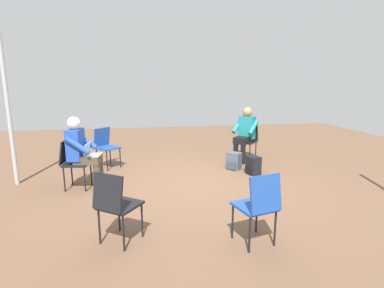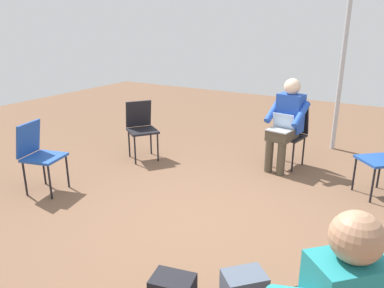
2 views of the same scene
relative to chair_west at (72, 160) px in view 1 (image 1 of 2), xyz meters
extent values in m
plane|color=brown|center=(2.11, -0.21, -0.50)|extent=(14.00, 14.00, 0.00)
cube|color=black|center=(0.07, -0.01, -0.06)|extent=(0.45, 0.45, 0.03)
cylinder|color=black|center=(0.27, 0.13, -0.29)|extent=(0.02, 0.02, 0.42)
cylinder|color=black|center=(0.22, -0.20, -0.29)|extent=(0.02, 0.02, 0.42)
cylinder|color=black|center=(-0.07, 0.18, -0.29)|extent=(0.02, 0.02, 0.42)
cylinder|color=black|center=(-0.12, -0.15, -0.29)|extent=(0.02, 0.02, 0.42)
cube|color=black|center=(-0.12, 0.02, 0.15)|extent=(0.15, 0.39, 0.40)
cube|color=#1E4799|center=(2.39, -2.21, -0.06)|extent=(0.49, 0.49, 0.03)
cylinder|color=black|center=(2.18, -2.08, -0.29)|extent=(0.02, 0.02, 0.42)
cylinder|color=black|center=(2.51, -2.00, -0.29)|extent=(0.02, 0.02, 0.42)
cylinder|color=black|center=(2.27, -2.41, -0.29)|extent=(0.02, 0.02, 0.42)
cylinder|color=black|center=(2.60, -2.33, -0.29)|extent=(0.02, 0.02, 0.42)
cube|color=#1E4799|center=(2.44, -2.39, 0.15)|extent=(0.39, 0.19, 0.40)
cube|color=#1E4799|center=(0.47, 1.18, -0.06)|extent=(0.57, 0.57, 0.03)
cylinder|color=black|center=(0.71, 1.17, -0.29)|extent=(0.02, 0.02, 0.42)
cylinder|color=black|center=(0.46, 0.94, -0.29)|extent=(0.02, 0.02, 0.42)
cylinder|color=black|center=(0.48, 1.42, -0.29)|extent=(0.02, 0.02, 0.42)
cylinder|color=black|center=(0.23, 1.19, -0.29)|extent=(0.02, 0.02, 0.42)
cube|color=#1E4799|center=(0.34, 1.32, 0.15)|extent=(0.34, 0.33, 0.40)
cube|color=black|center=(3.57, 1.30, -0.06)|extent=(0.57, 0.57, 0.03)
cylinder|color=black|center=(3.57, 1.06, -0.29)|extent=(0.02, 0.02, 0.42)
cylinder|color=black|center=(3.33, 1.30, -0.29)|extent=(0.02, 0.02, 0.42)
cylinder|color=black|center=(3.81, 1.30, -0.29)|extent=(0.02, 0.02, 0.42)
cylinder|color=black|center=(3.57, 1.54, -0.29)|extent=(0.02, 0.02, 0.42)
cube|color=black|center=(3.70, 1.44, 0.15)|extent=(0.34, 0.33, 0.40)
cube|color=black|center=(0.90, -1.92, -0.06)|extent=(0.56, 0.56, 0.03)
cylinder|color=black|center=(0.87, -1.68, -0.29)|extent=(0.02, 0.02, 0.42)
cylinder|color=black|center=(1.14, -1.88, -0.29)|extent=(0.02, 0.02, 0.42)
cylinder|color=black|center=(0.67, -1.96, -0.29)|extent=(0.02, 0.02, 0.42)
cylinder|color=black|center=(0.94, -2.15, -0.29)|extent=(0.02, 0.02, 0.42)
cube|color=black|center=(0.79, -2.07, 0.15)|extent=(0.36, 0.30, 0.40)
cylinder|color=#4C4233|center=(0.44, 0.03, -0.27)|extent=(0.11, 0.11, 0.45)
cylinder|color=#4C4233|center=(0.41, -0.15, -0.27)|extent=(0.11, 0.11, 0.45)
cube|color=#4C4233|center=(0.26, -0.04, 0.01)|extent=(0.46, 0.36, 0.14)
cube|color=blue|center=(0.07, -0.01, 0.27)|extent=(0.27, 0.37, 0.52)
sphere|color=beige|center=(0.07, -0.01, 0.63)|extent=(0.22, 0.22, 0.22)
cylinder|color=blue|center=(0.20, 0.17, 0.30)|extent=(0.40, 0.15, 0.31)
cylinder|color=blue|center=(0.14, -0.22, 0.30)|extent=(0.40, 0.15, 0.31)
cube|color=#9EA0A5|center=(0.37, -0.06, 0.09)|extent=(0.26, 0.33, 0.02)
cube|color=#B2D1F2|center=(0.26, -0.04, 0.20)|extent=(0.10, 0.30, 0.20)
cylinder|color=black|center=(3.38, 0.98, -0.27)|extent=(0.11, 0.11, 0.45)
cylinder|color=black|center=(3.25, 1.11, -0.27)|extent=(0.11, 0.11, 0.45)
cube|color=black|center=(3.43, 1.17, 0.01)|extent=(0.51, 0.51, 0.14)
cube|color=teal|center=(3.57, 1.30, 0.27)|extent=(0.40, 0.40, 0.52)
sphere|color=#A87A5B|center=(3.57, 1.30, 0.63)|extent=(0.22, 0.22, 0.22)
cylinder|color=teal|center=(3.64, 1.09, 0.30)|extent=(0.34, 0.34, 0.31)
cylinder|color=teal|center=(3.35, 1.37, 0.30)|extent=(0.34, 0.34, 0.31)
cube|color=black|center=(3.34, 0.24, -0.32)|extent=(0.26, 0.32, 0.36)
cube|color=black|center=(3.34, 0.24, -0.40)|extent=(0.29, 0.24, 0.16)
cube|color=#475160|center=(3.06, 0.63, -0.32)|extent=(0.34, 0.34, 0.36)
cube|color=#39414D|center=(3.06, 0.63, -0.40)|extent=(0.31, 0.32, 0.16)
cylinder|color=#B2B2B7|center=(-1.06, 0.40, 0.79)|extent=(0.07, 0.07, 2.57)
camera|label=1|loc=(1.17, -5.18, 1.32)|focal=28.00mm
camera|label=2|loc=(5.03, 1.41, 1.46)|focal=35.00mm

